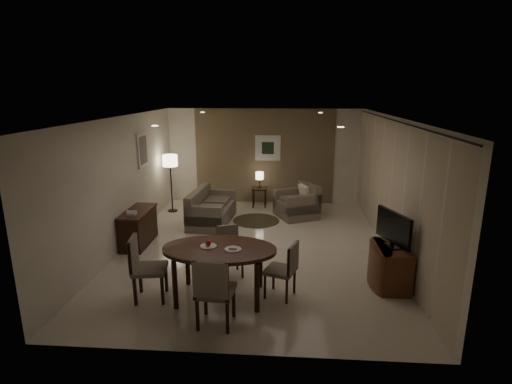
# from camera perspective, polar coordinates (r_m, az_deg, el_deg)

# --- Properties ---
(room_shell) EXTENTS (5.50, 7.00, 2.70)m
(room_shell) POSITION_cam_1_polar(r_m,az_deg,el_deg) (8.44, 0.10, 1.66)
(room_shell) COLOR beige
(room_shell) RESTS_ON ground
(taupe_accent) EXTENTS (3.96, 0.03, 2.70)m
(taupe_accent) POSITION_cam_1_polar(r_m,az_deg,el_deg) (11.46, 1.20, 5.09)
(taupe_accent) COLOR brown
(taupe_accent) RESTS_ON wall_back
(curtain_wall) EXTENTS (0.08, 6.70, 2.58)m
(curtain_wall) POSITION_cam_1_polar(r_m,az_deg,el_deg) (8.31, 18.66, 0.45)
(curtain_wall) COLOR beige
(curtain_wall) RESTS_ON wall_right
(curtain_rod) EXTENTS (0.03, 6.80, 0.03)m
(curtain_rod) POSITION_cam_1_polar(r_m,az_deg,el_deg) (8.11, 19.42, 9.54)
(curtain_rod) COLOR black
(curtain_rod) RESTS_ON wall_right
(art_back_frame) EXTENTS (0.72, 0.03, 0.72)m
(art_back_frame) POSITION_cam_1_polar(r_m,az_deg,el_deg) (11.40, 1.70, 6.30)
(art_back_frame) COLOR silver
(art_back_frame) RESTS_ON wall_back
(art_back_canvas) EXTENTS (0.34, 0.01, 0.34)m
(art_back_canvas) POSITION_cam_1_polar(r_m,az_deg,el_deg) (11.38, 1.70, 6.29)
(art_back_canvas) COLOR black
(art_back_canvas) RESTS_ON wall_back
(art_left_frame) EXTENTS (0.03, 0.60, 0.80)m
(art_left_frame) POSITION_cam_1_polar(r_m,az_deg,el_deg) (9.69, -15.89, 5.79)
(art_left_frame) COLOR silver
(art_left_frame) RESTS_ON wall_left
(art_left_canvas) EXTENTS (0.01, 0.46, 0.64)m
(art_left_canvas) POSITION_cam_1_polar(r_m,az_deg,el_deg) (9.69, -15.80, 5.79)
(art_left_canvas) COLOR gray
(art_left_canvas) RESTS_ON wall_left
(downlight_nl) EXTENTS (0.10, 0.10, 0.01)m
(downlight_nl) POSITION_cam_1_polar(r_m,az_deg,el_deg) (6.35, -14.24, 9.15)
(downlight_nl) COLOR white
(downlight_nl) RESTS_ON ceiling
(downlight_nr) EXTENTS (0.10, 0.10, 0.01)m
(downlight_nr) POSITION_cam_1_polar(r_m,az_deg,el_deg) (6.09, 12.01, 9.06)
(downlight_nr) COLOR white
(downlight_nr) RESTS_ON ceiling
(downlight_fl) EXTENTS (0.10, 0.10, 0.01)m
(downlight_fl) POSITION_cam_1_polar(r_m,az_deg,el_deg) (9.83, -7.63, 11.22)
(downlight_fl) COLOR white
(downlight_fl) RESTS_ON ceiling
(downlight_fr) EXTENTS (0.10, 0.10, 0.01)m
(downlight_fr) POSITION_cam_1_polar(r_m,az_deg,el_deg) (9.66, 9.18, 11.11)
(downlight_fr) COLOR white
(downlight_fr) RESTS_ON ceiling
(console_desk) EXTENTS (0.48, 1.20, 0.75)m
(console_desk) POSITION_cam_1_polar(r_m,az_deg,el_deg) (8.86, -16.43, -4.88)
(console_desk) COLOR #402114
(console_desk) RESTS_ON floor
(telephone) EXTENTS (0.20, 0.14, 0.09)m
(telephone) POSITION_cam_1_polar(r_m,az_deg,el_deg) (8.47, -17.33, -2.83)
(telephone) COLOR white
(telephone) RESTS_ON console_desk
(tv_cabinet) EXTENTS (0.48, 0.90, 0.70)m
(tv_cabinet) POSITION_cam_1_polar(r_m,az_deg,el_deg) (7.17, 18.75, -10.00)
(tv_cabinet) COLOR brown
(tv_cabinet) RESTS_ON floor
(flat_tv) EXTENTS (0.36, 0.85, 0.60)m
(flat_tv) POSITION_cam_1_polar(r_m,az_deg,el_deg) (6.92, 19.04, -4.94)
(flat_tv) COLOR black
(flat_tv) RESTS_ON tv_cabinet
(dining_table) EXTENTS (1.79, 1.12, 0.84)m
(dining_table) POSITION_cam_1_polar(r_m,az_deg,el_deg) (6.44, -5.18, -11.43)
(dining_table) COLOR #402114
(dining_table) RESTS_ON floor
(chair_near) EXTENTS (0.54, 0.54, 1.05)m
(chair_near) POSITION_cam_1_polar(r_m,az_deg,el_deg) (5.73, -5.79, -13.75)
(chair_near) COLOR gray
(chair_near) RESTS_ON floor
(chair_far) EXTENTS (0.55, 0.55, 0.87)m
(chair_far) POSITION_cam_1_polar(r_m,az_deg,el_deg) (7.13, -3.71, -8.57)
(chair_far) COLOR gray
(chair_far) RESTS_ON floor
(chair_left) EXTENTS (0.57, 0.57, 1.03)m
(chair_left) POSITION_cam_1_polar(r_m,az_deg,el_deg) (6.56, -14.91, -10.47)
(chair_left) COLOR gray
(chair_left) RESTS_ON floor
(chair_right) EXTENTS (0.57, 0.57, 0.91)m
(chair_right) POSITION_cam_1_polar(r_m,az_deg,el_deg) (6.45, 3.46, -11.01)
(chair_right) COLOR gray
(chair_right) RESTS_ON floor
(plate_a) EXTENTS (0.26, 0.26, 0.02)m
(plate_a) POSITION_cam_1_polar(r_m,az_deg,el_deg) (6.34, -6.82, -7.68)
(plate_a) COLOR white
(plate_a) RESTS_ON dining_table
(plate_b) EXTENTS (0.26, 0.26, 0.02)m
(plate_b) POSITION_cam_1_polar(r_m,az_deg,el_deg) (6.19, -3.32, -8.17)
(plate_b) COLOR white
(plate_b) RESTS_ON dining_table
(fruit_apple) EXTENTS (0.09, 0.09, 0.09)m
(fruit_apple) POSITION_cam_1_polar(r_m,az_deg,el_deg) (6.32, -6.83, -7.23)
(fruit_apple) COLOR #B62014
(fruit_apple) RESTS_ON plate_a
(napkin) EXTENTS (0.12, 0.08, 0.03)m
(napkin) POSITION_cam_1_polar(r_m,az_deg,el_deg) (6.18, -3.32, -7.98)
(napkin) COLOR white
(napkin) RESTS_ON plate_b
(round_rug) EXTENTS (1.17, 1.17, 0.01)m
(round_rug) POSITION_cam_1_polar(r_m,az_deg,el_deg) (10.10, 0.03, -4.09)
(round_rug) COLOR #454027
(round_rug) RESTS_ON floor
(sofa) EXTENTS (1.81, 1.00, 0.83)m
(sofa) POSITION_cam_1_polar(r_m,az_deg,el_deg) (9.93, -6.31, -2.04)
(sofa) COLOR gray
(sofa) RESTS_ON floor
(armchair) EXTENTS (1.23, 1.26, 0.86)m
(armchair) POSITION_cam_1_polar(r_m,az_deg,el_deg) (10.33, 5.80, -1.27)
(armchair) COLOR gray
(armchair) RESTS_ON floor
(side_table) EXTENTS (0.42, 0.42, 0.54)m
(side_table) POSITION_cam_1_polar(r_m,az_deg,el_deg) (11.26, 0.51, -0.71)
(side_table) COLOR black
(side_table) RESTS_ON floor
(table_lamp) EXTENTS (0.22, 0.22, 0.50)m
(table_lamp) POSITION_cam_1_polar(r_m,az_deg,el_deg) (11.14, 0.51, 1.86)
(table_lamp) COLOR #FFEAC1
(table_lamp) RESTS_ON side_table
(floor_lamp) EXTENTS (0.39, 0.39, 1.54)m
(floor_lamp) POSITION_cam_1_polar(r_m,az_deg,el_deg) (10.92, -12.01, 1.20)
(floor_lamp) COLOR #FFE5B7
(floor_lamp) RESTS_ON floor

